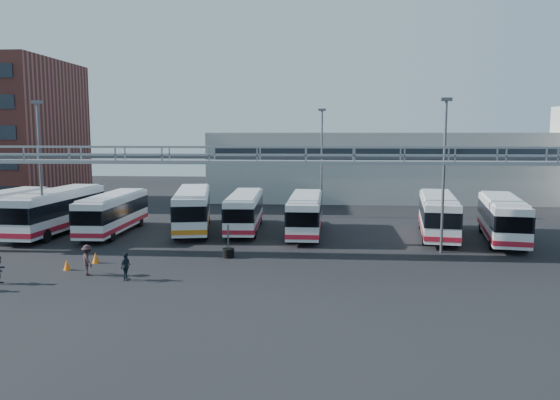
# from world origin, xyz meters

# --- Properties ---
(ground) EXTENTS (140.00, 140.00, 0.00)m
(ground) POSITION_xyz_m (0.00, 0.00, 0.00)
(ground) COLOR black
(ground) RESTS_ON ground
(gantry) EXTENTS (51.40, 5.15, 7.10)m
(gantry) POSITION_xyz_m (0.00, 5.87, 5.51)
(gantry) COLOR gray
(gantry) RESTS_ON ground
(warehouse) EXTENTS (42.00, 14.00, 8.00)m
(warehouse) POSITION_xyz_m (12.00, 38.00, 4.00)
(warehouse) COLOR #9E9E99
(warehouse) RESTS_ON ground
(light_pole_left) EXTENTS (0.70, 0.35, 10.21)m
(light_pole_left) POSITION_xyz_m (-16.00, 8.00, 5.73)
(light_pole_left) COLOR #4C4F54
(light_pole_left) RESTS_ON ground
(light_pole_mid) EXTENTS (0.70, 0.35, 10.21)m
(light_pole_mid) POSITION_xyz_m (12.00, 7.00, 5.73)
(light_pole_mid) COLOR #4C4F54
(light_pole_mid) RESTS_ON ground
(light_pole_back) EXTENTS (0.70, 0.35, 10.21)m
(light_pole_back) POSITION_xyz_m (4.00, 22.00, 5.73)
(light_pole_back) COLOR #4C4F54
(light_pole_back) RESTS_ON ground
(bus_0) EXTENTS (3.45, 10.89, 3.25)m
(bus_0) POSITION_xyz_m (-21.67, 11.97, 1.80)
(bus_0) COLOR silver
(bus_0) RESTS_ON ground
(bus_1) EXTENTS (3.27, 11.65, 3.50)m
(bus_1) POSITION_xyz_m (-16.87, 11.73, 1.94)
(bus_1) COLOR silver
(bus_1) RESTS_ON ground
(bus_2) EXTENTS (2.55, 10.43, 3.16)m
(bus_2) POSITION_xyz_m (-12.43, 12.14, 1.75)
(bus_2) COLOR silver
(bus_2) RESTS_ON ground
(bus_3) EXTENTS (4.60, 11.44, 3.39)m
(bus_3) POSITION_xyz_m (-6.45, 13.87, 1.88)
(bus_3) COLOR silver
(bus_3) RESTS_ON ground
(bus_4) EXTENTS (2.80, 10.27, 3.09)m
(bus_4) POSITION_xyz_m (-2.22, 14.14, 1.71)
(bus_4) COLOR silver
(bus_4) RESTS_ON ground
(bus_5) EXTENTS (2.58, 10.39, 3.14)m
(bus_5) POSITION_xyz_m (2.76, 12.73, 1.74)
(bus_5) COLOR silver
(bus_5) RESTS_ON ground
(bus_7) EXTENTS (3.95, 10.94, 3.25)m
(bus_7) POSITION_xyz_m (12.91, 12.63, 1.80)
(bus_7) COLOR silver
(bus_7) RESTS_ON ground
(bus_8) EXTENTS (4.32, 10.93, 3.24)m
(bus_8) POSITION_xyz_m (17.30, 11.32, 1.79)
(bus_8) COLOR silver
(bus_8) RESTS_ON ground
(pedestrian_c) EXTENTS (1.20, 1.27, 1.73)m
(pedestrian_c) POSITION_xyz_m (-9.05, -0.43, 0.86)
(pedestrian_c) COLOR #312024
(pedestrian_c) RESTS_ON ground
(pedestrian_d) EXTENTS (0.51, 0.95, 1.54)m
(pedestrian_d) POSITION_xyz_m (-6.53, -1.36, 0.77)
(pedestrian_d) COLOR #19232D
(pedestrian_d) RESTS_ON ground
(cone_left) EXTENTS (0.42, 0.42, 0.63)m
(cone_left) POSITION_xyz_m (-10.76, 0.58, 0.32)
(cone_left) COLOR orange
(cone_left) RESTS_ON ground
(cone_right) EXTENTS (0.55, 0.55, 0.67)m
(cone_right) POSITION_xyz_m (-9.80, 2.38, 0.34)
(cone_right) COLOR orange
(cone_right) RESTS_ON ground
(tire_stack) EXTENTS (0.74, 0.74, 2.12)m
(tire_stack) POSITION_xyz_m (-1.92, 4.50, 0.36)
(tire_stack) COLOR black
(tire_stack) RESTS_ON ground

